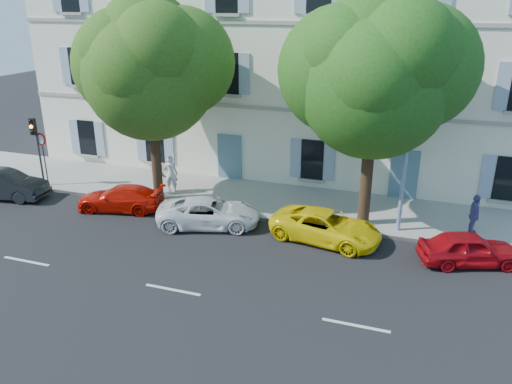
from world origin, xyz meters
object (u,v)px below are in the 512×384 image
at_px(pedestrian_c, 474,215).
at_px(traffic_light, 35,137).
at_px(pedestrian_a, 171,174).
at_px(tree_right, 374,82).
at_px(street_lamp, 411,114).
at_px(car_yellow_supercar, 326,226).
at_px(tree_left, 150,74).
at_px(road_sign, 42,148).
at_px(car_dark_sedan, 4,185).
at_px(car_red_coupe, 120,198).
at_px(pedestrian_b, 159,176).
at_px(car_red_hatchback, 469,249).
at_px(car_white_coupe, 209,213).

bearing_deg(pedestrian_c, traffic_light, 82.59).
height_order(pedestrian_a, pedestrian_c, pedestrian_a).
distance_m(tree_right, street_lamp, 1.83).
bearing_deg(street_lamp, car_yellow_supercar, -151.54).
bearing_deg(tree_left, road_sign, -178.41).
xyz_separation_m(car_dark_sedan, tree_left, (7.22, 2.02, 5.27)).
bearing_deg(traffic_light, road_sign, 48.53).
bearing_deg(car_dark_sedan, car_red_coupe, -93.87).
relative_size(car_red_coupe, pedestrian_c, 2.33).
relative_size(car_yellow_supercar, tree_right, 0.48).
relative_size(tree_left, pedestrian_a, 4.95).
relative_size(street_lamp, pedestrian_b, 4.73).
relative_size(car_red_coupe, car_yellow_supercar, 0.90).
height_order(car_dark_sedan, road_sign, road_sign).
relative_size(car_yellow_supercar, road_sign, 1.61).
bearing_deg(car_red_hatchback, pedestrian_c, -25.24).
height_order(car_dark_sedan, car_red_coupe, car_dark_sedan).
distance_m(traffic_light, pedestrian_a, 6.94).
relative_size(car_red_hatchback, traffic_light, 1.02).
height_order(car_red_hatchback, traffic_light, traffic_light).
bearing_deg(car_white_coupe, tree_right, -88.93).
bearing_deg(street_lamp, pedestrian_b, 176.40).
distance_m(tree_right, pedestrian_c, 6.62).
relative_size(car_dark_sedan, road_sign, 1.52).
xyz_separation_m(car_red_coupe, pedestrian_c, (14.96, 2.08, 0.42)).
distance_m(tree_left, tree_right, 9.56).
xyz_separation_m(tree_left, pedestrian_a, (0.14, 1.04, -4.89)).
relative_size(car_dark_sedan, pedestrian_c, 2.45).
height_order(street_lamp, pedestrian_b, street_lamp).
xyz_separation_m(tree_left, road_sign, (-6.30, -0.17, -3.84)).
height_order(car_dark_sedan, car_red_hatchback, car_dark_sedan).
bearing_deg(tree_right, car_dark_sedan, -172.23).
bearing_deg(traffic_light, pedestrian_b, 8.70).
bearing_deg(tree_left, car_red_hatchback, -7.43).
relative_size(car_white_coupe, street_lamp, 0.50).
xyz_separation_m(tree_left, traffic_light, (-6.46, -0.36, -3.28)).
xyz_separation_m(tree_right, traffic_light, (-16.02, -0.63, -3.36)).
bearing_deg(car_yellow_supercar, tree_left, 89.13).
height_order(car_red_coupe, car_red_hatchback, car_red_hatchback).
bearing_deg(car_red_coupe, road_sign, -116.24).
xyz_separation_m(car_dark_sedan, pedestrian_c, (21.06, 2.62, 0.31)).
xyz_separation_m(car_red_coupe, car_white_coupe, (4.51, -0.30, 0.03)).
relative_size(car_red_coupe, traffic_light, 1.13).
height_order(car_yellow_supercar, street_lamp, street_lamp).
bearing_deg(car_yellow_supercar, pedestrian_c, -58.66).
bearing_deg(car_yellow_supercar, car_dark_sedan, 101.48).
xyz_separation_m(car_white_coupe, pedestrian_b, (-3.67, 2.37, 0.46)).
bearing_deg(pedestrian_a, car_yellow_supercar, 147.80).
distance_m(car_dark_sedan, car_red_hatchback, 20.82).
height_order(tree_left, pedestrian_a, tree_left).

